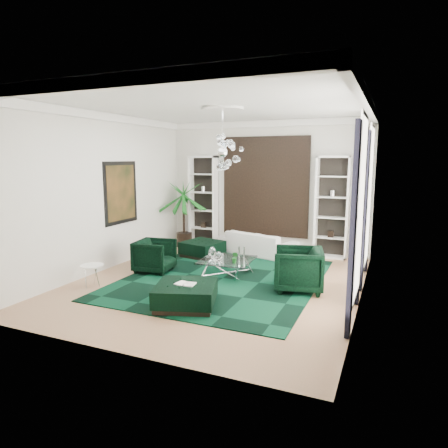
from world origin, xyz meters
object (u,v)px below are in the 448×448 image
at_px(ottoman_front, 186,295).
at_px(palm, 184,205).
at_px(sofa, 258,243).
at_px(coffee_table, 227,268).
at_px(side_table, 93,276).
at_px(ottoman_side, 202,249).
at_px(armchair_right, 298,269).
at_px(armchair_left, 155,256).

bearing_deg(ottoman_front, palm, 119.05).
relative_size(sofa, coffee_table, 1.91).
distance_m(sofa, coffee_table, 2.30).
distance_m(coffee_table, side_table, 2.99).
distance_m(coffee_table, ottoman_side, 1.98).
height_order(armchair_right, ottoman_side, armchair_right).
relative_size(armchair_left, ottoman_front, 0.80).
relative_size(coffee_table, ottoman_side, 1.21).
distance_m(ottoman_front, palm, 5.26).
bearing_deg(palm, armchair_right, -33.22).
height_order(sofa, coffee_table, sofa).
height_order(sofa, armchair_left, armchair_left).
height_order(armchair_left, palm, palm).
bearing_deg(armchair_right, side_table, -83.31).
height_order(coffee_table, ottoman_side, ottoman_side).
bearing_deg(sofa, ottoman_side, 48.03).
bearing_deg(sofa, armchair_right, 139.28).
height_order(coffee_table, side_table, side_table).
height_order(armchair_left, armchair_right, armchair_right).
distance_m(sofa, ottoman_side, 1.60).
bearing_deg(coffee_table, ottoman_front, -88.64).
relative_size(sofa, armchair_left, 2.59).
distance_m(sofa, ottoman_front, 4.40).
bearing_deg(side_table, sofa, 60.48).
relative_size(armchair_right, ottoman_front, 0.91).
bearing_deg(ottoman_front, coffee_table, 91.36).
xyz_separation_m(armchair_left, side_table, (-0.60, -1.50, -0.16)).
distance_m(side_table, palm, 4.39).
height_order(ottoman_side, ottoman_front, ottoman_front).
relative_size(armchair_right, ottoman_side, 1.02).
bearing_deg(armchair_left, ottoman_front, -141.83).
xyz_separation_m(armchair_left, armchair_right, (3.50, -0.00, 0.06)).
relative_size(armchair_left, coffee_table, 0.74).
distance_m(ottoman_side, side_table, 3.45).
xyz_separation_m(sofa, armchair_left, (-1.75, -2.65, 0.07)).
bearing_deg(side_table, armchair_right, 20.10).
distance_m(armchair_left, side_table, 1.62).
bearing_deg(palm, sofa, -2.34).
distance_m(armchair_right, ottoman_front, 2.45).
height_order(armchair_right, side_table, armchair_right).
bearing_deg(armchair_right, armchair_left, -103.40).
bearing_deg(coffee_table, armchair_left, -168.69).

